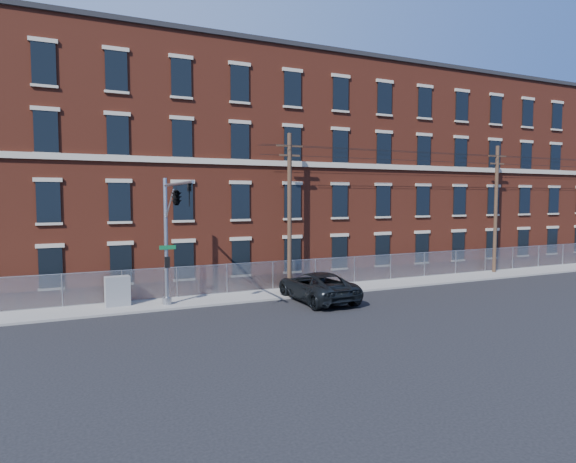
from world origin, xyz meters
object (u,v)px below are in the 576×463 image
(utility_pole_near, at_px, (290,209))
(utility_cabinet, at_px, (117,291))
(traffic_signal_mast, at_px, (174,211))
(pickup_truck, at_px, (317,286))

(utility_pole_near, xyz_separation_m, utility_cabinet, (-10.53, -0.27, -4.41))
(traffic_signal_mast, height_order, pickup_truck, traffic_signal_mast)
(pickup_truck, relative_size, utility_cabinet, 3.79)
(utility_pole_near, distance_m, pickup_truck, 5.52)
(pickup_truck, bearing_deg, utility_pole_near, -85.53)
(traffic_signal_mast, relative_size, utility_pole_near, 0.70)
(traffic_signal_mast, bearing_deg, pickup_truck, 1.43)
(utility_pole_near, height_order, utility_cabinet, utility_pole_near)
(traffic_signal_mast, relative_size, pickup_truck, 1.14)
(utility_cabinet, bearing_deg, traffic_signal_mast, -54.59)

